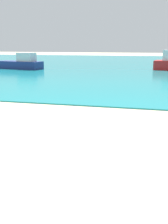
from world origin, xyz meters
The scene contains 2 objects.
water centered at (0.00, 41.95, 0.03)m, with size 160.00×60.00×0.06m, color teal.
boat_near centered at (-13.56, 29.48, 0.70)m, with size 5.69×2.80×1.85m.
Camera 1 is at (1.55, -0.40, 2.81)m, focal length 44.95 mm.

